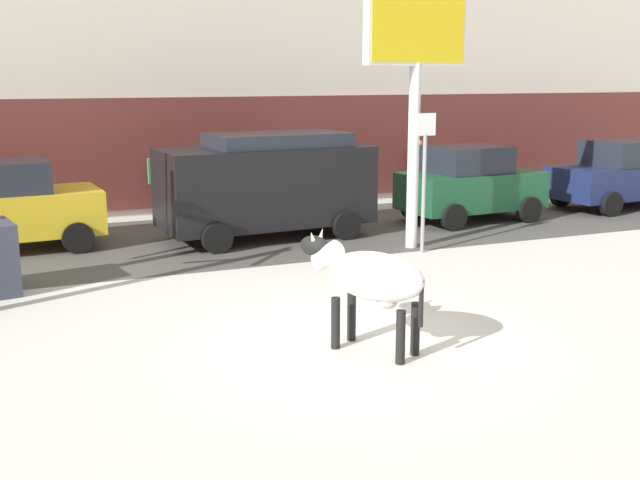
# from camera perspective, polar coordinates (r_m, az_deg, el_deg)

# --- Properties ---
(ground_plane) EXTENTS (120.00, 120.00, 0.00)m
(ground_plane) POSITION_cam_1_polar(r_m,az_deg,el_deg) (10.73, 3.41, -7.33)
(ground_plane) COLOR silver
(road_strip) EXTENTS (60.00, 5.60, 0.01)m
(road_strip) POSITION_cam_1_polar(r_m,az_deg,el_deg) (17.32, -7.12, 0.15)
(road_strip) COLOR #514F4C
(road_strip) RESTS_ON ground
(cow_holstein) EXTENTS (1.37, 1.82, 1.54)m
(cow_holstein) POSITION_cam_1_polar(r_m,az_deg,el_deg) (10.03, 3.90, -2.75)
(cow_holstein) COLOR silver
(cow_holstein) RESTS_ON ground
(billboard) EXTENTS (2.51, 0.70, 5.56)m
(billboard) POSITION_cam_1_polar(r_m,az_deg,el_deg) (16.00, 7.15, 14.70)
(billboard) COLOR silver
(billboard) RESTS_ON ground
(car_yellow_hatchback) EXTENTS (3.62, 2.13, 1.86)m
(car_yellow_hatchback) POSITION_cam_1_polar(r_m,az_deg,el_deg) (17.02, -21.94, 2.31)
(car_yellow_hatchback) COLOR gold
(car_yellow_hatchback) RESTS_ON ground
(car_black_van) EXTENTS (4.73, 2.39, 2.32)m
(car_black_van) POSITION_cam_1_polar(r_m,az_deg,el_deg) (17.05, -3.94, 4.25)
(car_black_van) COLOR black
(car_black_van) RESTS_ON ground
(car_darkgreen_hatchback) EXTENTS (3.62, 2.13, 1.86)m
(car_darkgreen_hatchback) POSITION_cam_1_polar(r_m,az_deg,el_deg) (19.44, 11.02, 4.09)
(car_darkgreen_hatchback) COLOR #194C2D
(car_darkgreen_hatchback) RESTS_ON ground
(car_navy_sedan) EXTENTS (4.32, 2.23, 1.84)m
(car_navy_sedan) POSITION_cam_1_polar(r_m,az_deg,el_deg) (22.62, 21.51, 4.53)
(car_navy_sedan) COLOR #19234C
(car_navy_sedan) RESTS_ON ground
(pedestrian_near_billboard) EXTENTS (0.36, 0.24, 1.73)m
(pedestrian_near_billboard) POSITION_cam_1_polar(r_m,az_deg,el_deg) (22.50, 7.27, 5.17)
(pedestrian_near_billboard) COLOR #282833
(pedestrian_near_billboard) RESTS_ON ground
(pedestrian_by_cars) EXTENTS (0.36, 0.24, 1.73)m
(pedestrian_by_cars) POSITION_cam_1_polar(r_m,az_deg,el_deg) (19.89, -12.02, 4.09)
(pedestrian_by_cars) COLOR #282833
(pedestrian_by_cars) RESTS_ON ground
(pedestrian_far_left) EXTENTS (0.36, 0.24, 1.73)m
(pedestrian_far_left) POSITION_cam_1_polar(r_m,az_deg,el_deg) (20.14, -8.68, 4.32)
(pedestrian_far_left) COLOR #282833
(pedestrian_far_left) RESTS_ON ground
(street_sign) EXTENTS (0.44, 0.08, 2.82)m
(street_sign) POSITION_cam_1_polar(r_m,az_deg,el_deg) (15.66, 7.70, 5.05)
(street_sign) COLOR gray
(street_sign) RESTS_ON ground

